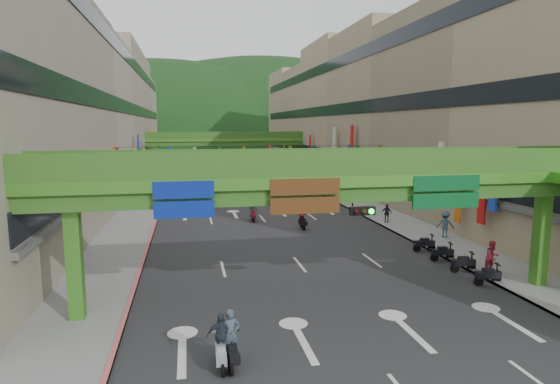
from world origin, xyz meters
name	(u,v)px	position (x,y,z in m)	size (l,w,h in m)	color
ground	(382,367)	(0.00, 0.00, 0.00)	(320.00, 320.00, 0.00)	black
road_slab	(235,185)	(0.00, 50.00, 0.01)	(18.00, 140.00, 0.02)	#28282B
sidewalk_left	(153,186)	(-11.00, 50.00, 0.07)	(4.00, 140.00, 0.15)	gray
sidewalk_right	(312,183)	(11.00, 50.00, 0.07)	(4.00, 140.00, 0.15)	gray
curb_left	(167,186)	(-9.10, 50.00, 0.09)	(0.20, 140.00, 0.18)	#CC5959
curb_right	(299,183)	(9.10, 50.00, 0.09)	(0.20, 140.00, 0.18)	gray
building_row_left	(86,115)	(-18.93, 50.00, 9.46)	(12.80, 95.00, 19.00)	#9E937F
building_row_right	(367,116)	(18.93, 50.00, 9.46)	(12.80, 95.00, 19.00)	gray
overpass_near	(356,193)	(0.93, 5.38, 5.21)	(28.00, 12.27, 7.10)	#4C9E2D
overpass_far	(226,142)	(0.00, 65.00, 5.40)	(28.00, 2.20, 7.10)	#4C9E2D
hill_left	(163,148)	(-15.00, 160.00, 0.00)	(168.00, 140.00, 112.00)	#1C4419
hill_right	(264,145)	(25.00, 180.00, 0.00)	(208.00, 176.00, 128.00)	#1C4419
bunting_string	(255,149)	(0.00, 30.00, 5.96)	(26.00, 0.36, 0.47)	black
scooter_rider_near	(231,341)	(-5.04, 1.00, 0.95)	(0.67, 1.60, 2.04)	black
scooter_rider_mid	(303,217)	(2.49, 21.31, 0.99)	(0.82, 1.60, 1.94)	black
scooter_rider_left	(221,341)	(-5.39, 1.00, 0.97)	(0.95, 1.60, 1.95)	#9B9AA3
scooter_rider_far	(253,211)	(-0.97, 24.99, 0.94)	(0.76, 1.60, 1.88)	maroon
parked_scooter_row	(452,258)	(8.66, 10.00, 0.52)	(1.60, 7.17, 1.08)	black
car_silver	(219,197)	(-3.21, 35.00, 0.67)	(1.41, 4.05, 1.33)	#BCBBC4
car_yellow	(253,166)	(5.45, 70.67, 0.74)	(1.76, 4.37, 1.49)	yellow
pedestrian_red	(492,260)	(9.80, 8.00, 0.91)	(0.88, 0.69, 1.81)	#B82A40
pedestrian_dark	(387,215)	(9.80, 21.84, 0.77)	(0.90, 0.37, 1.54)	#24232B
pedestrian_blue	(445,226)	(11.73, 16.05, 0.95)	(0.89, 0.57, 1.90)	#30495E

